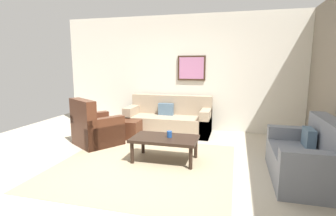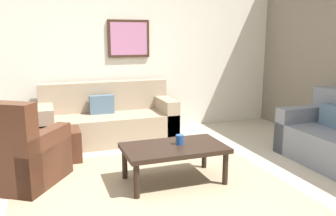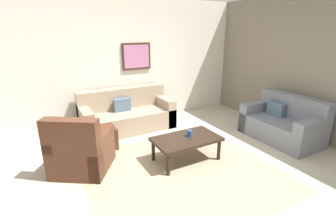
% 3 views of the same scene
% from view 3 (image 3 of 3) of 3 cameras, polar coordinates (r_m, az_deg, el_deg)
% --- Properties ---
extents(ground_plane, '(8.00, 8.00, 0.00)m').
position_cam_3_polar(ground_plane, '(3.99, 3.11, -14.51)').
color(ground_plane, '#B2A893').
extents(rear_partition, '(6.00, 0.12, 2.80)m').
position_cam_3_polar(rear_partition, '(5.78, -10.60, 10.27)').
color(rear_partition, silver).
rests_on(rear_partition, ground_plane).
extents(stone_feature_panel, '(0.12, 5.20, 2.80)m').
position_cam_3_polar(stone_feature_panel, '(5.64, 30.54, 7.93)').
color(stone_feature_panel, slate).
rests_on(stone_feature_panel, ground_plane).
extents(area_rug, '(2.82, 2.71, 0.01)m').
position_cam_3_polar(area_rug, '(3.99, 3.11, -14.46)').
color(area_rug, tan).
rests_on(area_rug, ground_plane).
extents(couch_main, '(1.97, 0.86, 0.88)m').
position_cam_3_polar(couch_main, '(5.55, -9.60, -1.70)').
color(couch_main, gray).
rests_on(couch_main, ground_plane).
extents(couch_loveseat, '(0.86, 1.45, 0.88)m').
position_cam_3_polar(couch_loveseat, '(5.49, 25.16, -3.44)').
color(couch_loveseat, slate).
rests_on(couch_loveseat, ground_plane).
extents(armchair_leather, '(1.11, 1.11, 0.95)m').
position_cam_3_polar(armchair_leather, '(4.08, -19.58, -9.91)').
color(armchair_leather, '#4C2819').
rests_on(armchair_leather, ground_plane).
extents(ottoman, '(0.56, 0.56, 0.40)m').
position_cam_3_polar(ottoman, '(4.81, -15.56, -6.56)').
color(ottoman, '#4C2819').
rests_on(ottoman, ground_plane).
extents(coffee_table, '(1.10, 0.64, 0.41)m').
position_cam_3_polar(coffee_table, '(4.15, 4.27, -7.50)').
color(coffee_table, black).
rests_on(coffee_table, ground_plane).
extents(cup, '(0.08, 0.08, 0.11)m').
position_cam_3_polar(cup, '(4.17, 4.99, -5.85)').
color(cup, '#1E478C').
rests_on(cup, coffee_table).
extents(framed_artwork, '(0.68, 0.04, 0.59)m').
position_cam_3_polar(framed_artwork, '(5.80, -7.29, 11.75)').
color(framed_artwork, '#382316').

